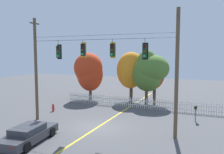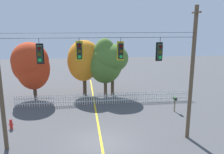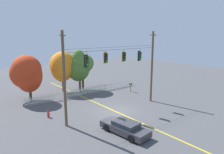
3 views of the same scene
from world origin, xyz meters
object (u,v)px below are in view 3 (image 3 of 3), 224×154
(autumn_maple_far_west, at_px, (80,66))
(roadside_mailbox, at_px, (131,84))
(autumn_maple_near_fence, at_px, (27,73))
(parked_car, at_px, (125,127))
(autumn_maple_mid, at_px, (62,65))
(traffic_signal_northbound_primary, at_px, (140,56))
(traffic_signal_southbound_primary, at_px, (124,57))
(fire_hydrant, at_px, (48,114))
(traffic_signal_eastbound_side, at_px, (87,61))
(traffic_signal_westbound_side, at_px, (106,58))
(autumn_oak_far_east, at_px, (79,65))

(autumn_maple_far_west, distance_m, roadside_mailbox, 8.28)
(autumn_maple_near_fence, bearing_deg, parked_car, -76.42)
(autumn_maple_far_west, relative_size, parked_car, 1.20)
(autumn_maple_mid, xyz_separation_m, parked_car, (-1.74, -15.68, -3.41))
(traffic_signal_northbound_primary, height_order, autumn_maple_near_fence, traffic_signal_northbound_primary)
(traffic_signal_southbound_primary, xyz_separation_m, autumn_maple_far_west, (0.56, 10.75, -2.36))
(fire_hydrant, bearing_deg, roadside_mailbox, 7.74)
(traffic_signal_northbound_primary, distance_m, roadside_mailbox, 7.58)
(traffic_signal_eastbound_side, height_order, traffic_signal_southbound_primary, same)
(traffic_signal_westbound_side, distance_m, autumn_maple_far_west, 11.43)
(autumn_maple_far_west, bearing_deg, autumn_oak_far_east, -125.18)
(autumn_maple_near_fence, xyz_separation_m, fire_hydrant, (-0.24, -7.15, -3.28))
(traffic_signal_westbound_side, xyz_separation_m, fire_hydrant, (-5.27, 2.98, -5.73))
(autumn_oak_far_east, xyz_separation_m, autumn_maple_far_west, (0.32, 0.45, -0.17))
(traffic_signal_northbound_primary, bearing_deg, autumn_maple_mid, 113.09)
(traffic_signal_southbound_primary, height_order, autumn_maple_far_west, traffic_signal_southbound_primary)
(traffic_signal_westbound_side, height_order, parked_car, traffic_signal_westbound_side)
(autumn_maple_near_fence, height_order, autumn_oak_far_east, autumn_oak_far_east)
(traffic_signal_eastbound_side, relative_size, autumn_oak_far_east, 0.24)
(traffic_signal_westbound_side, bearing_deg, autumn_maple_far_west, 74.04)
(traffic_signal_southbound_primary, distance_m, parked_car, 8.19)
(traffic_signal_southbound_primary, xyz_separation_m, traffic_signal_northbound_primary, (2.48, 0.00, -0.09))
(fire_hydrant, bearing_deg, traffic_signal_eastbound_side, -45.34)
(autumn_maple_mid, distance_m, fire_hydrant, 10.44)
(traffic_signal_southbound_primary, bearing_deg, fire_hydrant, 159.00)
(fire_hydrant, bearing_deg, autumn_maple_near_fence, 88.06)
(traffic_signal_northbound_primary, distance_m, autumn_oak_far_east, 10.74)
(traffic_signal_northbound_primary, bearing_deg, roadside_mailbox, 55.93)
(traffic_signal_westbound_side, distance_m, autumn_oak_far_east, 10.89)
(traffic_signal_westbound_side, xyz_separation_m, parked_car, (-1.46, -4.64, -5.50))
(autumn_oak_far_east, height_order, autumn_maple_far_west, autumn_oak_far_east)
(traffic_signal_southbound_primary, relative_size, traffic_signal_northbound_primary, 0.94)
(traffic_signal_northbound_primary, relative_size, autumn_oak_far_east, 0.24)
(traffic_signal_northbound_primary, distance_m, parked_car, 9.59)
(autumn_oak_far_east, distance_m, autumn_maple_far_west, 0.58)
(autumn_maple_near_fence, relative_size, autumn_oak_far_east, 0.95)
(traffic_signal_southbound_primary, relative_size, autumn_oak_far_east, 0.22)
(autumn_maple_near_fence, distance_m, autumn_oak_far_east, 7.78)
(traffic_signal_southbound_primary, bearing_deg, autumn_maple_far_west, 87.00)
(traffic_signal_westbound_side, height_order, fire_hydrant, traffic_signal_westbound_side)
(autumn_maple_near_fence, xyz_separation_m, autumn_maple_far_west, (8.10, 0.61, 0.05))
(traffic_signal_eastbound_side, bearing_deg, parked_car, -79.48)
(traffic_signal_northbound_primary, distance_m, autumn_maple_far_west, 11.15)
(autumn_maple_far_west, bearing_deg, autumn_maple_mid, 173.94)
(traffic_signal_northbound_primary, height_order, autumn_oak_far_east, traffic_signal_northbound_primary)
(traffic_signal_southbound_primary, xyz_separation_m, autumn_maple_mid, (-2.23, 11.04, -2.05))
(autumn_oak_far_east, bearing_deg, autumn_maple_near_fence, -178.85)
(traffic_signal_southbound_primary, height_order, parked_car, traffic_signal_southbound_primary)
(autumn_maple_near_fence, bearing_deg, traffic_signal_eastbound_side, -75.05)
(fire_hydrant, bearing_deg, traffic_signal_westbound_side, -29.53)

